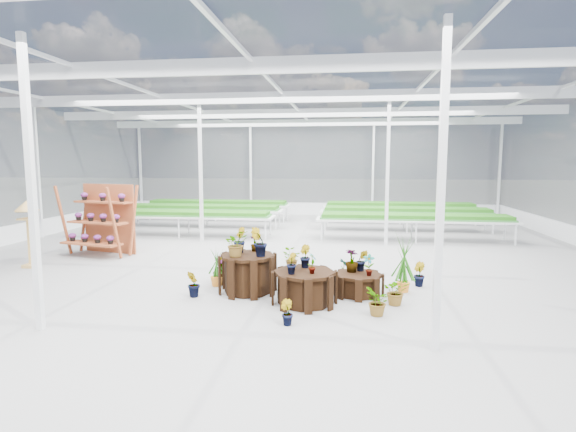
# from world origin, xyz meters

# --- Properties ---
(ground_plane) EXTENTS (24.00, 24.00, 0.00)m
(ground_plane) POSITION_xyz_m (0.00, 0.00, 0.00)
(ground_plane) COLOR gray
(ground_plane) RESTS_ON ground
(greenhouse_shell) EXTENTS (18.00, 24.00, 4.50)m
(greenhouse_shell) POSITION_xyz_m (0.00, 0.00, 2.25)
(greenhouse_shell) COLOR white
(greenhouse_shell) RESTS_ON ground
(steel_frame) EXTENTS (18.00, 24.00, 4.50)m
(steel_frame) POSITION_xyz_m (0.00, 0.00, 2.25)
(steel_frame) COLOR silver
(steel_frame) RESTS_ON ground
(nursery_benches) EXTENTS (16.00, 7.00, 0.84)m
(nursery_benches) POSITION_xyz_m (0.00, 7.20, 0.42)
(nursery_benches) COLOR silver
(nursery_benches) RESTS_ON ground
(plinth_tall) EXTENTS (1.47, 1.47, 0.78)m
(plinth_tall) POSITION_xyz_m (-0.20, -1.60, 0.39)
(plinth_tall) COLOR black
(plinth_tall) RESTS_ON ground
(plinth_mid) EXTENTS (1.40, 1.40, 0.62)m
(plinth_mid) POSITION_xyz_m (1.00, -2.20, 0.31)
(plinth_mid) COLOR black
(plinth_mid) RESTS_ON ground
(plinth_low) EXTENTS (0.97, 0.97, 0.43)m
(plinth_low) POSITION_xyz_m (2.00, -1.50, 0.22)
(plinth_low) COLOR black
(plinth_low) RESTS_ON ground
(shelf_rack) EXTENTS (2.05, 1.39, 1.99)m
(shelf_rack) POSITION_xyz_m (-5.14, 1.43, 0.99)
(shelf_rack) COLOR brown
(shelf_rack) RESTS_ON ground
(bird_table) EXTENTS (0.53, 0.53, 1.68)m
(bird_table) POSITION_xyz_m (-6.07, -0.17, 0.84)
(bird_table) COLOR tan
(bird_table) RESTS_ON ground
(nursery_plants) EXTENTS (4.78, 3.20, 1.35)m
(nursery_plants) POSITION_xyz_m (0.98, -1.54, 0.56)
(nursery_plants) COLOR #205D13
(nursery_plants) RESTS_ON ground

